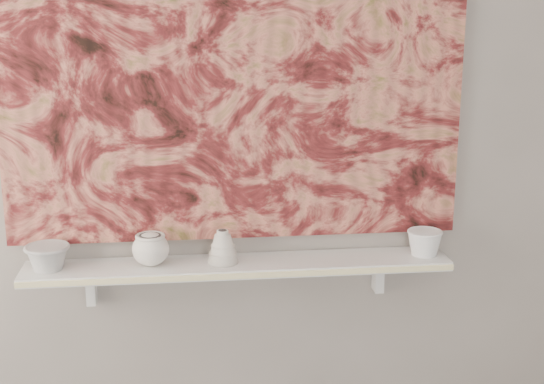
{
  "coord_description": "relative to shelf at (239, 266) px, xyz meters",
  "views": [
    {
      "loc": [
        -0.16,
        -0.85,
        1.78
      ],
      "look_at": [
        0.11,
        1.49,
        1.17
      ],
      "focal_mm": 50.0,
      "sensor_mm": 36.0,
      "label": 1
    }
  ],
  "objects": [
    {
      "name": "bell_vessel",
      "position": [
        -0.05,
        0.0,
        0.07
      ],
      "size": [
        0.11,
        0.11,
        0.11
      ],
      "primitive_type": null,
      "rotation": [
        0.0,
        0.0,
        0.05
      ],
      "color": "beige",
      "rests_on": "shelf"
    },
    {
      "name": "painting",
      "position": [
        0.0,
        0.08,
        0.62
      ],
      "size": [
        1.5,
        0.02,
        1.1
      ],
      "primitive_type": "cube",
      "color": "maroon",
      "rests_on": "wall_back"
    },
    {
      "name": "bowl_grey",
      "position": [
        -0.61,
        0.0,
        0.06
      ],
      "size": [
        0.17,
        0.17,
        0.08
      ],
      "primitive_type": null,
      "rotation": [
        0.0,
        0.0,
        0.24
      ],
      "color": "#9F9F9C",
      "rests_on": "shelf"
    },
    {
      "name": "bracket_right",
      "position": [
        0.49,
        0.06,
        -0.07
      ],
      "size": [
        0.03,
        0.06,
        0.12
      ],
      "primitive_type": "cube",
      "color": "silver",
      "rests_on": "wall_back"
    },
    {
      "name": "wall_back",
      "position": [
        0.0,
        0.09,
        0.44
      ],
      "size": [
        3.6,
        0.0,
        3.6
      ],
      "primitive_type": "plane",
      "rotation": [
        1.57,
        0.0,
        0.0
      ],
      "color": "gray",
      "rests_on": "floor"
    },
    {
      "name": "shelf_stripe",
      "position": [
        0.0,
        -0.09,
        0.0
      ],
      "size": [
        1.4,
        0.01,
        0.02
      ],
      "primitive_type": "cube",
      "color": "beige",
      "rests_on": "shelf"
    },
    {
      "name": "bracket_left",
      "position": [
        -0.49,
        0.06,
        -0.07
      ],
      "size": [
        0.03,
        0.06,
        0.12
      ],
      "primitive_type": "cube",
      "color": "silver",
      "rests_on": "wall_back"
    },
    {
      "name": "shelf",
      "position": [
        0.0,
        0.0,
        0.0
      ],
      "size": [
        1.4,
        0.18,
        0.03
      ],
      "primitive_type": "cube",
      "color": "silver",
      "rests_on": "wall_back"
    },
    {
      "name": "bowl_white",
      "position": [
        0.63,
        0.0,
        0.06
      ],
      "size": [
        0.15,
        0.15,
        0.09
      ],
      "primitive_type": null,
      "rotation": [
        0.0,
        0.0,
        -0.38
      ],
      "color": "white",
      "rests_on": "shelf"
    },
    {
      "name": "house_motif",
      "position": [
        0.45,
        0.07,
        0.32
      ],
      "size": [
        0.09,
        0.0,
        0.08
      ],
      "primitive_type": "cube",
      "color": "black",
      "rests_on": "painting"
    },
    {
      "name": "cup_cream",
      "position": [
        -0.29,
        0.0,
        0.07
      ],
      "size": [
        0.16,
        0.16,
        0.11
      ],
      "primitive_type": null,
      "rotation": [
        0.0,
        0.0,
        -0.42
      ],
      "color": "beige",
      "rests_on": "shelf"
    }
  ]
}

